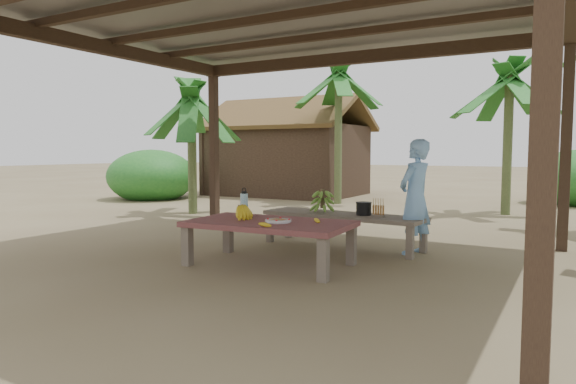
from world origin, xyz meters
The scene contains 17 objects.
ground centered at (0.00, 0.00, 0.00)m, with size 80.00×80.00×0.00m, color brown.
pavilion centered at (-0.01, -0.01, 2.78)m, with size 6.60×5.60×2.95m.
work_table centered at (-0.03, -0.28, 0.43)m, with size 1.86×1.11×0.50m.
bench centered at (0.24, 1.13, 0.39)m, with size 2.24×0.78×0.45m.
ripe_banana_bunch centered at (-0.43, -0.29, 0.59)m, with size 0.29×0.25×0.18m, color yellow, non-canonical shape.
plate centered at (0.11, -0.32, 0.52)m, with size 0.29×0.29×0.04m.
loose_banana_front centered at (0.15, -0.67, 0.52)m, with size 0.04×0.14×0.04m, color yellow.
loose_banana_side centered at (0.47, -0.11, 0.52)m, with size 0.04×0.14×0.04m, color yellow.
water_flask centered at (-0.58, 0.02, 0.64)m, with size 0.09×0.09×0.34m.
green_banana_stalk centered at (-0.07, 1.15, 0.61)m, with size 0.29×0.29×0.33m, color #598C2D, non-canonical shape.
cooking_pot centered at (0.54, 1.12, 0.53)m, with size 0.19×0.19×0.16m, color black.
skewer_rack centered at (0.77, 1.03, 0.57)m, with size 0.18×0.08×0.24m, color #A57F47, non-canonical shape.
woman centered at (1.20, 1.15, 0.71)m, with size 0.52×0.34×1.43m, color #7CB1EA.
hut centered at (-4.50, 8.00, 1.10)m, with size 4.40×3.43×2.85m.
banana_plant_n centered at (1.69, 5.98, 2.48)m, with size 1.80×1.80×2.97m.
banana_plant_nw centered at (-2.14, 6.30, 2.87)m, with size 1.80×1.80×3.37m.
banana_plant_w centered at (-3.91, 3.01, 2.09)m, with size 1.80×1.80×2.56m.
Camera 1 is at (2.95, -5.12, 1.28)m, focal length 32.00 mm.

